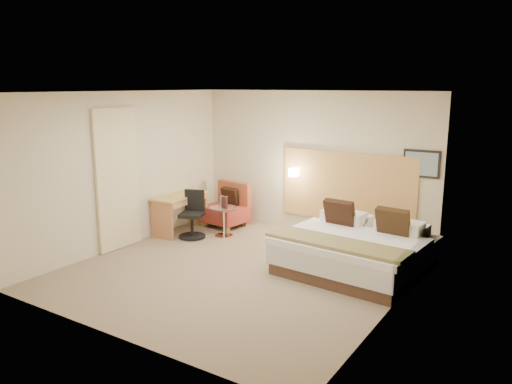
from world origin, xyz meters
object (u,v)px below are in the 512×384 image
Objects in this scene: lounge_chair at (227,209)px; desk_chair at (193,218)px; side_table at (224,220)px; bed at (357,249)px; desk at (181,203)px.

lounge_chair is 1.01m from desk_chair.
side_table is 0.73× the size of desk_chair.
bed reaches higher than desk_chair.
lounge_chair reaches higher than side_table.
desk_chair is at bearing -93.28° from lounge_chair.
desk is (-0.88, -0.19, 0.26)m from side_table.
lounge_chair is at bearing 163.12° from bed.
bed is 2.51× the size of desk_chair.
bed is 3.63m from desk.
desk_chair is (-0.06, -1.01, 0.02)m from lounge_chair.
lounge_chair is 0.75× the size of desk.
desk_chair is (-0.46, -0.35, 0.05)m from side_table.
bed is at bearing -1.72° from desk.
side_table is 0.93m from desk.
side_table is at bearing 37.65° from desk_chair.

